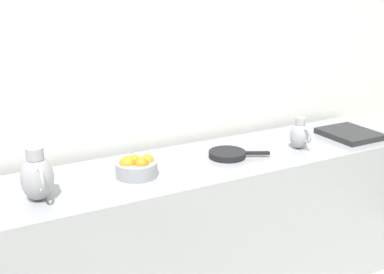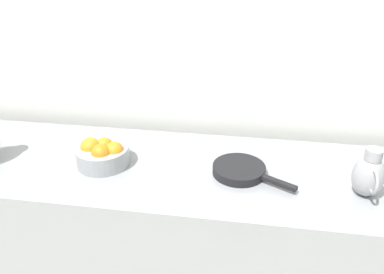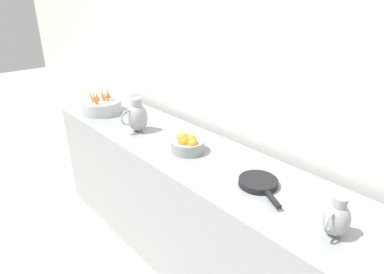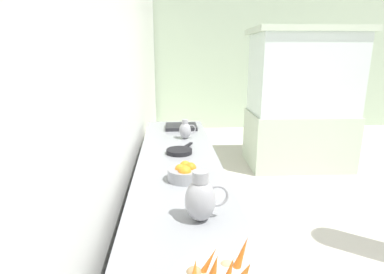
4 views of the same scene
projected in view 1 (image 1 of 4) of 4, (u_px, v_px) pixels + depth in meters
name	position (u px, v px, depth m)	size (l,w,h in m)	color
tile_wall_left	(214.00, 42.00, 3.07)	(0.10, 8.94, 3.00)	silver
prep_counter	(174.00, 241.00, 2.81)	(0.62, 3.20, 0.90)	gray
orange_bowl	(137.00, 167.00, 2.53)	(0.22, 0.22, 0.12)	gray
metal_pitcher_tall	(37.00, 177.00, 2.24)	(0.21, 0.15, 0.25)	#939399
metal_pitcher_short	(300.00, 135.00, 2.94)	(0.16, 0.11, 0.19)	#939399
counter_sink_basin	(350.00, 134.00, 3.18)	(0.34, 0.30, 0.04)	#232326
skillet_on_counter	(228.00, 154.00, 2.81)	(0.23, 0.33, 0.03)	black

